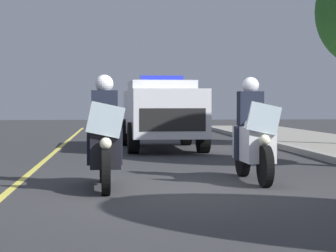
# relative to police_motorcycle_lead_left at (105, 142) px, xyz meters

# --- Properties ---
(ground_plane) EXTENTS (80.00, 80.00, 0.00)m
(ground_plane) POSITION_rel_police_motorcycle_lead_left_xyz_m (0.34, 1.05, -0.70)
(ground_plane) COLOR #333335
(lane_stripe_center) EXTENTS (48.00, 0.12, 0.01)m
(lane_stripe_center) POSITION_rel_police_motorcycle_lead_left_xyz_m (0.34, -1.39, -0.70)
(lane_stripe_center) COLOR #E0D14C
(lane_stripe_center) RESTS_ON ground
(police_motorcycle_lead_left) EXTENTS (2.14, 0.58, 1.72)m
(police_motorcycle_lead_left) POSITION_rel_police_motorcycle_lead_left_xyz_m (0.00, 0.00, 0.00)
(police_motorcycle_lead_left) COLOR black
(police_motorcycle_lead_left) RESTS_ON ground
(police_motorcycle_lead_right) EXTENTS (2.14, 0.58, 1.72)m
(police_motorcycle_lead_right) POSITION_rel_police_motorcycle_lead_left_xyz_m (-0.65, 2.41, 0.00)
(police_motorcycle_lead_right) COLOR black
(police_motorcycle_lead_right) RESTS_ON ground
(police_suv) EXTENTS (4.96, 2.19, 2.05)m
(police_suv) POSITION_rel_police_motorcycle_lead_left_xyz_m (-8.21, 1.50, 0.37)
(police_suv) COLOR silver
(police_suv) RESTS_ON ground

